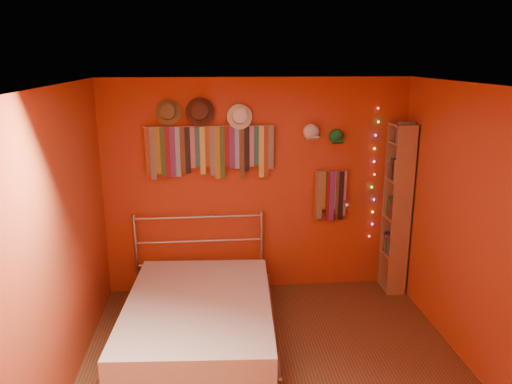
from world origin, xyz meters
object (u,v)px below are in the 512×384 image
object	(u,v)px
tie_rack	(209,149)
bookshelf	(401,208)
reading_lamp	(346,204)
bed	(199,319)

from	to	relation	value
tie_rack	bookshelf	size ratio (longest dim) A/B	0.72
tie_rack	bookshelf	bearing A→B (deg)	-4.04
reading_lamp	bookshelf	distance (m)	0.65
bookshelf	tie_rack	bearing A→B (deg)	175.96
tie_rack	bed	world-z (taller)	tie_rack
bookshelf	bed	distance (m)	2.63
reading_lamp	tie_rack	bearing A→B (deg)	173.88
bookshelf	bed	size ratio (longest dim) A/B	0.96
tie_rack	bookshelf	xyz separation A→B (m)	(2.19, -0.15, -0.70)
tie_rack	reading_lamp	xyz separation A→B (m)	(1.54, -0.17, -0.63)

